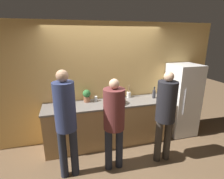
{
  "coord_description": "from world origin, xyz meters",
  "views": [
    {
      "loc": [
        -0.86,
        -2.99,
        2.29
      ],
      "look_at": [
        0.0,
        0.15,
        1.3
      ],
      "focal_mm": 28.0,
      "sensor_mm": 36.0,
      "label": 1
    }
  ],
  "objects_px": {
    "refrigerator": "(182,100)",
    "potted_plant": "(87,95)",
    "person_right": "(166,110)",
    "cup_white": "(96,99)",
    "fruit_bowl": "(117,101)",
    "bottle_amber": "(122,94)",
    "bottle_red": "(56,101)",
    "utensil_crock": "(129,94)",
    "bottle_dark": "(154,94)",
    "person_left": "(66,118)",
    "person_center": "(114,118)"
  },
  "relations": [
    {
      "from": "fruit_bowl",
      "to": "person_center",
      "type": "bearing_deg",
      "value": -110.57
    },
    {
      "from": "person_left",
      "to": "bottle_dark",
      "type": "height_order",
      "value": "person_left"
    },
    {
      "from": "bottle_red",
      "to": "potted_plant",
      "type": "xyz_separation_m",
      "value": [
        0.63,
        0.04,
        0.05
      ]
    },
    {
      "from": "person_left",
      "to": "potted_plant",
      "type": "height_order",
      "value": "person_left"
    },
    {
      "from": "refrigerator",
      "to": "bottle_dark",
      "type": "bearing_deg",
      "value": 178.31
    },
    {
      "from": "person_center",
      "to": "bottle_amber",
      "type": "xyz_separation_m",
      "value": [
        0.49,
        1.05,
        0.03
      ]
    },
    {
      "from": "person_center",
      "to": "utensil_crock",
      "type": "relative_size",
      "value": 5.58
    },
    {
      "from": "bottle_amber",
      "to": "fruit_bowl",
      "type": "bearing_deg",
      "value": -123.18
    },
    {
      "from": "fruit_bowl",
      "to": "utensil_crock",
      "type": "bearing_deg",
      "value": 38.9
    },
    {
      "from": "utensil_crock",
      "to": "fruit_bowl",
      "type": "bearing_deg",
      "value": -141.1
    },
    {
      "from": "bottle_amber",
      "to": "refrigerator",
      "type": "bearing_deg",
      "value": -10.13
    },
    {
      "from": "person_left",
      "to": "cup_white",
      "type": "distance_m",
      "value": 1.15
    },
    {
      "from": "person_center",
      "to": "bottle_red",
      "type": "xyz_separation_m",
      "value": [
        -0.96,
        0.93,
        0.05
      ]
    },
    {
      "from": "bottle_red",
      "to": "bottle_dark",
      "type": "height_order",
      "value": "bottle_dark"
    },
    {
      "from": "utensil_crock",
      "to": "person_right",
      "type": "bearing_deg",
      "value": -73.72
    },
    {
      "from": "bottle_dark",
      "to": "potted_plant",
      "type": "distance_m",
      "value": 1.51
    },
    {
      "from": "person_center",
      "to": "bottle_dark",
      "type": "distance_m",
      "value": 1.43
    },
    {
      "from": "utensil_crock",
      "to": "bottle_dark",
      "type": "distance_m",
      "value": 0.57
    },
    {
      "from": "person_right",
      "to": "bottle_red",
      "type": "height_order",
      "value": "person_right"
    },
    {
      "from": "person_center",
      "to": "bottle_amber",
      "type": "relative_size",
      "value": 9.27
    },
    {
      "from": "fruit_bowl",
      "to": "bottle_dark",
      "type": "distance_m",
      "value": 0.91
    },
    {
      "from": "person_center",
      "to": "cup_white",
      "type": "xyz_separation_m",
      "value": [
        -0.13,
        0.97,
        0.01
      ]
    },
    {
      "from": "potted_plant",
      "to": "refrigerator",
      "type": "bearing_deg",
      "value": -4.63
    },
    {
      "from": "refrigerator",
      "to": "fruit_bowl",
      "type": "distance_m",
      "value": 1.65
    },
    {
      "from": "refrigerator",
      "to": "cup_white",
      "type": "xyz_separation_m",
      "value": [
        -2.04,
        0.18,
        0.16
      ]
    },
    {
      "from": "bottle_dark",
      "to": "person_center",
      "type": "bearing_deg",
      "value": -145.18
    },
    {
      "from": "fruit_bowl",
      "to": "potted_plant",
      "type": "relative_size",
      "value": 1.38
    },
    {
      "from": "person_center",
      "to": "cup_white",
      "type": "height_order",
      "value": "person_center"
    },
    {
      "from": "bottle_amber",
      "to": "potted_plant",
      "type": "bearing_deg",
      "value": -174.83
    },
    {
      "from": "utensil_crock",
      "to": "potted_plant",
      "type": "distance_m",
      "value": 0.97
    },
    {
      "from": "fruit_bowl",
      "to": "bottle_amber",
      "type": "height_order",
      "value": "bottle_amber"
    },
    {
      "from": "cup_white",
      "to": "utensil_crock",
      "type": "bearing_deg",
      "value": 3.27
    },
    {
      "from": "refrigerator",
      "to": "cup_white",
      "type": "bearing_deg",
      "value": 174.99
    },
    {
      "from": "bottle_dark",
      "to": "fruit_bowl",
      "type": "bearing_deg",
      "value": -173.76
    },
    {
      "from": "fruit_bowl",
      "to": "bottle_amber",
      "type": "distance_m",
      "value": 0.4
    },
    {
      "from": "fruit_bowl",
      "to": "bottle_red",
      "type": "relative_size",
      "value": 1.53
    },
    {
      "from": "utensil_crock",
      "to": "cup_white",
      "type": "xyz_separation_m",
      "value": [
        -0.78,
        -0.04,
        -0.02
      ]
    },
    {
      "from": "refrigerator",
      "to": "cup_white",
      "type": "relative_size",
      "value": 16.15
    },
    {
      "from": "person_right",
      "to": "refrigerator",
      "type": "bearing_deg",
      "value": 40.78
    },
    {
      "from": "person_center",
      "to": "bottle_red",
      "type": "height_order",
      "value": "person_center"
    },
    {
      "from": "utensil_crock",
      "to": "potted_plant",
      "type": "height_order",
      "value": "utensil_crock"
    },
    {
      "from": "person_right",
      "to": "fruit_bowl",
      "type": "relative_size",
      "value": 4.68
    },
    {
      "from": "refrigerator",
      "to": "potted_plant",
      "type": "bearing_deg",
      "value": 175.37
    },
    {
      "from": "bottle_red",
      "to": "utensil_crock",
      "type": "bearing_deg",
      "value": 3.13
    },
    {
      "from": "person_right",
      "to": "cup_white",
      "type": "height_order",
      "value": "person_right"
    },
    {
      "from": "person_right",
      "to": "bottle_dark",
      "type": "xyz_separation_m",
      "value": [
        0.23,
        0.85,
        0.02
      ]
    },
    {
      "from": "bottle_red",
      "to": "potted_plant",
      "type": "bearing_deg",
      "value": 4.07
    },
    {
      "from": "person_left",
      "to": "potted_plant",
      "type": "bearing_deg",
      "value": 64.69
    },
    {
      "from": "person_right",
      "to": "cup_white",
      "type": "distance_m",
      "value": 1.48
    },
    {
      "from": "bottle_amber",
      "to": "cup_white",
      "type": "relative_size",
      "value": 1.71
    }
  ]
}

